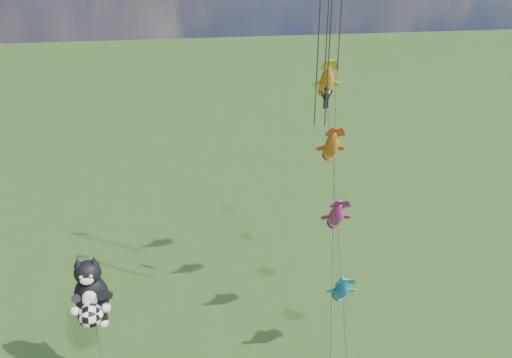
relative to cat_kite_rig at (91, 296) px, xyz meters
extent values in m
ellipsoid|color=black|center=(0.00, 0.28, -0.25)|extent=(2.32, 2.03, 2.96)
ellipsoid|color=black|center=(0.00, 0.18, 1.51)|extent=(1.82, 1.70, 1.50)
cone|color=black|center=(-0.46, 0.18, 2.29)|extent=(0.61, 0.61, 0.56)
cone|color=black|center=(0.46, 0.18, 2.29)|extent=(0.61, 0.61, 0.56)
ellipsoid|color=white|center=(0.00, -0.42, 1.37)|extent=(0.84, 0.53, 0.54)
ellipsoid|color=white|center=(0.00, -0.42, 0.03)|extent=(0.98, 0.52, 1.22)
sphere|color=gold|center=(-0.28, -0.48, 1.67)|extent=(0.22, 0.22, 0.22)
sphere|color=gold|center=(0.28, -0.48, 1.67)|extent=(0.22, 0.22, 0.22)
sphere|color=white|center=(-0.88, -0.70, -0.48)|extent=(0.56, 0.56, 0.56)
sphere|color=white|center=(0.88, -0.70, -0.48)|extent=(0.56, 0.56, 0.56)
sphere|color=white|center=(-0.46, 0.14, -2.24)|extent=(0.59, 0.59, 0.59)
sphere|color=white|center=(0.46, 0.14, -2.24)|extent=(0.59, 0.59, 0.59)
sphere|color=white|center=(0.00, -0.97, -0.72)|extent=(1.45, 1.45, 1.45)
cylinder|color=black|center=(15.95, 2.86, 3.30)|extent=(2.00, 15.72, 20.51)
ellipsoid|color=blue|center=(15.52, -0.59, -1.21)|extent=(1.25, 2.57, 2.81)
ellipsoid|color=#D83379|center=(15.89, 2.33, 2.61)|extent=(1.25, 2.57, 2.81)
ellipsoid|color=orange|center=(16.26, 5.26, 6.44)|extent=(1.25, 2.57, 2.81)
ellipsoid|color=red|center=(16.62, 8.19, 10.26)|extent=(1.25, 2.57, 2.81)
cylinder|color=black|center=(14.02, -1.95, 6.17)|extent=(4.45, 16.52, 26.26)
cylinder|color=black|center=(14.39, 3.51, 12.87)|extent=(0.08, 0.08, 8.95)
cylinder|color=black|center=(15.05, 3.51, 12.87)|extent=(0.08, 0.08, 8.95)
cylinder|color=black|center=(15.82, 6.29, 15.82)|extent=(0.08, 0.08, 9.15)
cylinder|color=black|center=(16.63, 6.29, 15.82)|extent=(0.08, 0.08, 9.15)
camera|label=1|loc=(5.30, -25.52, 18.52)|focal=35.00mm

